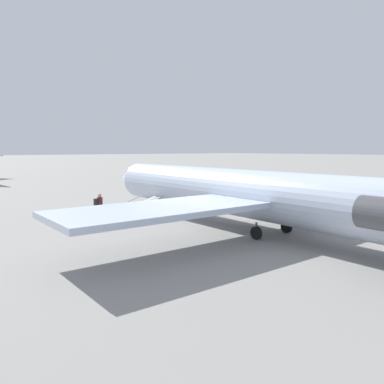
# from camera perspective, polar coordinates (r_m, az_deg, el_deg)

# --- Properties ---
(ground_plane) EXTENTS (600.00, 600.00, 0.00)m
(ground_plane) POSITION_cam_1_polar(r_m,az_deg,el_deg) (21.88, 7.39, -5.55)
(ground_plane) COLOR gray
(airplane_main) EXTENTS (29.72, 22.26, 7.06)m
(airplane_main) POSITION_cam_1_polar(r_m,az_deg,el_deg) (20.89, 9.33, -0.29)
(airplane_main) COLOR silver
(airplane_main) RESTS_ON ground
(boarding_stairs) EXTENTS (1.12, 4.03, 1.74)m
(boarding_stairs) POSITION_cam_1_polar(r_m,az_deg,el_deg) (25.13, -10.41, -3.16)
(boarding_stairs) COLOR #B2B2B7
(boarding_stairs) RESTS_ON ground
(passenger) EXTENTS (0.36, 0.54, 1.74)m
(passenger) POSITION_cam_1_polar(r_m,az_deg,el_deg) (24.72, -13.94, -1.94)
(passenger) COLOR #23232D
(passenger) RESTS_ON ground
(traffic_cone_near_stairs) EXTENTS (0.50, 0.50, 0.54)m
(traffic_cone_near_stairs) POSITION_cam_1_polar(r_m,az_deg,el_deg) (22.12, -14.67, -4.92)
(traffic_cone_near_stairs) COLOR black
(traffic_cone_near_stairs) RESTS_ON ground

